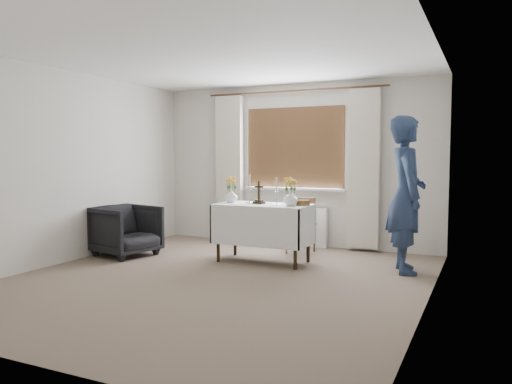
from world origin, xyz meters
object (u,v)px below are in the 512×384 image
altar_table (263,233)px  flower_vase_left (231,196)px  wooden_cross (259,192)px  person (406,195)px  armchair (126,231)px  flower_vase_right (291,198)px  wooden_chair (301,225)px

altar_table → flower_vase_left: 0.68m
wooden_cross → person: bearing=17.4°
armchair → flower_vase_left: bearing=-59.2°
altar_table → wooden_cross: (-0.08, 0.03, 0.53)m
altar_table → person: bearing=6.5°
armchair → person: (3.67, 0.64, 0.58)m
person → flower_vase_right: bearing=82.0°
armchair → person: person is taller
person → flower_vase_right: size_ratio=9.92×
altar_table → armchair: altar_table is taller
armchair → wooden_cross: bearing=-62.8°
flower_vase_left → flower_vase_right: (0.89, -0.08, 0.00)m
wooden_chair → wooden_cross: bearing=-112.4°
armchair → person: bearing=-67.4°
wooden_chair → flower_vase_left: (-0.72, -0.78, 0.46)m
wooden_chair → armchair: 2.46m
altar_table → wooden_chair: wooden_chair is taller
wooden_chair → wooden_cross: wooden_cross is taller
altar_table → flower_vase_right: flower_vase_right is taller
wooden_chair → person: person is taller
armchair → wooden_chair: bearing=-47.1°
wooden_chair → flower_vase_right: (0.18, -0.86, 0.46)m
wooden_cross → flower_vase_right: (0.49, -0.09, -0.06)m
wooden_cross → altar_table: bearing=-11.1°
wooden_cross → flower_vase_right: 0.50m
altar_table → armchair: bearing=-167.1°
wooden_chair → flower_vase_left: bearing=-133.3°
wooden_chair → armchair: wooden_chair is taller
person → flower_vase_right: person is taller
altar_table → flower_vase_left: flower_vase_left is taller
flower_vase_right → flower_vase_left: bearing=174.6°
wooden_chair → person: (1.54, -0.60, 0.54)m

